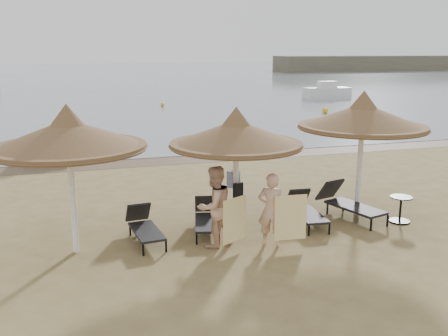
# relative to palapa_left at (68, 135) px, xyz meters

# --- Properties ---
(ground) EXTENTS (160.00, 160.00, 0.00)m
(ground) POSITION_rel_palapa_left_xyz_m (3.54, -1.03, -2.54)
(ground) COLOR olive
(ground) RESTS_ON ground
(sea) EXTENTS (200.00, 140.00, 0.03)m
(sea) POSITION_rel_palapa_left_xyz_m (3.54, 78.97, -2.53)
(sea) COLOR slate
(sea) RESTS_ON ground
(wet_sand_strip) EXTENTS (200.00, 1.60, 0.01)m
(wet_sand_strip) POSITION_rel_palapa_left_xyz_m (3.54, 8.37, -2.54)
(wet_sand_strip) COLOR brown
(wet_sand_strip) RESTS_ON ground
(palapa_left) EXTENTS (3.22, 3.22, 3.19)m
(palapa_left) POSITION_rel_palapa_left_xyz_m (0.00, 0.00, 0.00)
(palapa_left) COLOR white
(palapa_left) RESTS_ON ground
(palapa_center) EXTENTS (3.04, 3.04, 3.02)m
(palapa_center) POSITION_rel_palapa_left_xyz_m (3.59, -0.05, -0.14)
(palapa_center) COLOR white
(palapa_center) RESTS_ON ground
(palapa_right) EXTENTS (3.28, 3.28, 3.25)m
(palapa_right) POSITION_rel_palapa_left_xyz_m (7.13, 0.46, 0.05)
(palapa_right) COLOR white
(palapa_right) RESTS_ON ground
(lounger_far_left) EXTENTS (0.72, 1.71, 0.74)m
(lounger_far_left) POSITION_rel_palapa_left_xyz_m (1.50, 0.28, -2.21)
(lounger_far_left) COLOR black
(lounger_far_left) RESTS_ON ground
(lounger_near_left) EXTENTS (0.92, 1.74, 0.74)m
(lounger_near_left) POSITION_rel_palapa_left_xyz_m (3.03, 0.45, -2.21)
(lounger_near_left) COLOR black
(lounger_near_left) RESTS_ON ground
(lounger_near_right) EXTENTS (0.71, 1.74, 0.76)m
(lounger_near_right) POSITION_rel_palapa_left_xyz_m (5.54, 0.28, -2.20)
(lounger_near_right) COLOR black
(lounger_near_right) RESTS_ON ground
(lounger_far_right) EXTENTS (1.16, 2.06, 0.88)m
(lounger_far_right) POSITION_rel_palapa_left_xyz_m (6.78, 0.36, -2.15)
(lounger_far_right) COLOR black
(lounger_far_right) RESTS_ON ground
(side_table) EXTENTS (0.55, 0.55, 0.66)m
(side_table) POSITION_rel_palapa_left_xyz_m (7.85, -0.38, -2.23)
(side_table) COLOR black
(side_table) RESTS_ON ground
(person_left) EXTENTS (1.14, 0.97, 2.10)m
(person_left) POSITION_rel_palapa_left_xyz_m (2.94, -0.54, -1.49)
(person_left) COLOR #D6A88B
(person_left) RESTS_ON ground
(person_right) EXTENTS (1.06, 0.97, 1.93)m
(person_right) POSITION_rel_palapa_left_xyz_m (4.14, -0.89, -1.58)
(person_right) COLOR #D6A88B
(person_right) RESTS_ON ground
(towel_left) EXTENTS (0.64, 0.35, 0.99)m
(towel_left) POSITION_rel_palapa_left_xyz_m (3.29, -0.89, -1.85)
(towel_left) COLOR yellow
(towel_left) RESTS_ON ground
(towel_right) EXTENTS (0.73, 0.08, 1.02)m
(towel_right) POSITION_rel_palapa_left_xyz_m (4.49, -1.14, -1.84)
(towel_right) COLOR yellow
(towel_right) RESTS_ON ground
(bag_patterned) EXTENTS (0.33, 0.22, 0.40)m
(bag_patterned) POSITION_rel_palapa_left_xyz_m (3.59, 0.13, -1.24)
(bag_patterned) COLOR silver
(bag_patterned) RESTS_ON ground
(bag_dark) EXTENTS (0.25, 0.14, 0.34)m
(bag_dark) POSITION_rel_palapa_left_xyz_m (3.59, -0.21, -1.40)
(bag_dark) COLOR black
(bag_dark) RESTS_ON ground
(pedal_boat) EXTENTS (2.16, 1.41, 0.96)m
(pedal_boat) POSITION_rel_palapa_left_xyz_m (-0.74, 9.47, -2.19)
(pedal_boat) COLOR #3262A8
(pedal_boat) RESTS_ON ground
(buoy_mid) EXTENTS (0.31, 0.31, 0.31)m
(buoy_mid) POSITION_rel_palapa_left_xyz_m (6.68, 27.18, -2.39)
(buoy_mid) COLOR yellow
(buoy_mid) RESTS_ON ground
(buoy_right) EXTENTS (0.41, 0.41, 0.41)m
(buoy_right) POSITION_rel_palapa_left_xyz_m (16.52, 19.80, -2.34)
(buoy_right) COLOR yellow
(buoy_right) RESTS_ON ground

